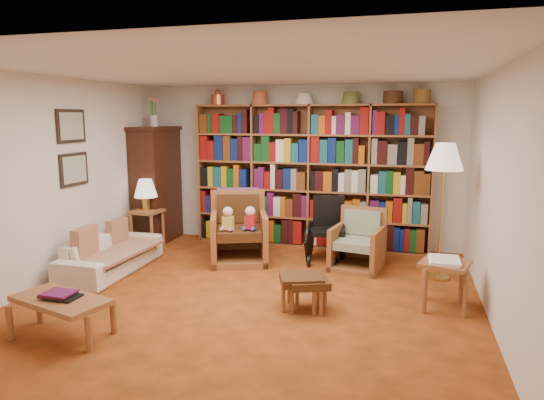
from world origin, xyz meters
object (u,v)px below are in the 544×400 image
(armchair_leather, at_px, (241,232))
(footstool_a, at_px, (309,285))
(footstool_b, at_px, (301,282))
(coffee_table, at_px, (61,303))
(sofa, at_px, (111,254))
(armchair_sage, at_px, (358,245))
(wheelchair, at_px, (327,232))
(side_table_lamp, at_px, (147,220))
(side_table_papers, at_px, (445,269))
(floor_lamp, at_px, (444,162))

(armchair_leather, height_order, footstool_a, armchair_leather)
(footstool_b, relative_size, coffee_table, 0.53)
(sofa, relative_size, coffee_table, 1.62)
(armchair_sage, xyz_separation_m, wheelchair, (-0.46, 0.19, 0.11))
(wheelchair, distance_m, footstool_b, 1.83)
(side_table_lamp, distance_m, footstool_a, 3.32)
(coffee_table, bearing_deg, footstool_b, 31.64)
(sofa, distance_m, side_table_papers, 4.13)
(footstool_b, bearing_deg, side_table_lamp, 148.93)
(wheelchair, bearing_deg, armchair_sage, -22.38)
(armchair_leather, distance_m, wheelchair, 1.21)
(side_table_lamp, xyz_separation_m, armchair_sage, (3.20, -0.03, -0.15))
(footstool_a, distance_m, footstool_b, 0.09)
(wheelchair, distance_m, coffee_table, 3.64)
(coffee_table, bearing_deg, armchair_leather, 73.99)
(coffee_table, bearing_deg, footstool_a, 30.29)
(side_table_lamp, xyz_separation_m, footstool_a, (2.85, -1.68, -0.17))
(side_table_lamp, height_order, wheelchair, wheelchair)
(wheelchair, xyz_separation_m, floor_lamp, (1.48, -0.40, 1.06))
(armchair_leather, distance_m, side_table_papers, 2.88)
(sofa, xyz_separation_m, coffee_table, (0.67, -1.80, 0.09))
(side_table_papers, bearing_deg, coffee_table, -154.22)
(side_table_papers, distance_m, coffee_table, 3.83)
(footstool_b, bearing_deg, sofa, 168.02)
(armchair_leather, height_order, side_table_papers, armchair_leather)
(side_table_lamp, xyz_separation_m, coffee_table, (0.77, -2.90, -0.13))
(floor_lamp, bearing_deg, armchair_sage, 168.35)
(side_table_lamp, distance_m, armchair_leather, 1.57)
(armchair_sage, bearing_deg, wheelchair, 157.62)
(side_table_papers, height_order, coffee_table, side_table_papers)
(side_table_lamp, distance_m, wheelchair, 2.75)
(armchair_leather, distance_m, footstool_b, 1.96)
(armchair_leather, xyz_separation_m, floor_lamp, (2.66, -0.11, 1.07))
(armchair_sage, bearing_deg, footstool_b, -104.59)
(sofa, bearing_deg, armchair_leather, -57.86)
(side_table_lamp, relative_size, wheelchair, 0.67)
(footstool_a, bearing_deg, footstool_b, 169.78)
(side_table_papers, bearing_deg, armchair_sage, 130.35)
(side_table_lamp, bearing_deg, side_table_papers, -16.30)
(sofa, xyz_separation_m, armchair_sage, (3.10, 1.07, 0.06))
(armchair_leather, relative_size, footstool_a, 2.09)
(floor_lamp, bearing_deg, coffee_table, -142.39)
(side_table_papers, bearing_deg, armchair_leather, 157.32)
(side_table_lamp, distance_m, armchair_sage, 3.20)
(side_table_lamp, xyz_separation_m, side_table_papers, (4.22, -1.23, -0.03))
(wheelchair, bearing_deg, coffee_table, -122.77)
(side_table_lamp, xyz_separation_m, armchair_leather, (1.57, -0.13, -0.05))
(sofa, bearing_deg, side_table_lamp, 3.70)
(wheelchair, xyz_separation_m, footstool_a, (0.11, -1.84, -0.13))
(armchair_sage, distance_m, side_table_papers, 1.59)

